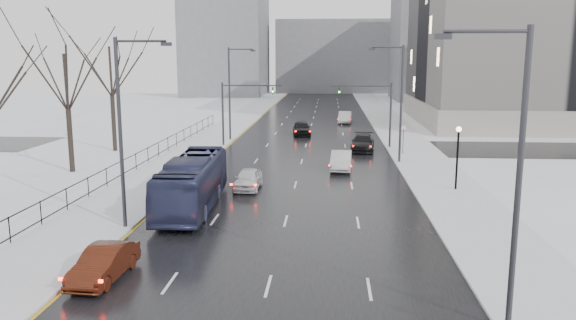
% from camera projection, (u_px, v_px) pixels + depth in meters
% --- Properties ---
extents(road, '(16.00, 150.00, 0.04)m').
position_uv_depth(road, '(310.00, 132.00, 68.44)').
color(road, black).
rests_on(road, ground).
extents(cross_road, '(130.00, 10.00, 0.04)m').
position_uv_depth(cross_road, '(306.00, 147.00, 56.67)').
color(cross_road, black).
rests_on(cross_road, ground).
extents(sidewalk_left, '(5.00, 150.00, 0.16)m').
position_uv_depth(sidewalk_left, '(225.00, 130.00, 69.19)').
color(sidewalk_left, silver).
rests_on(sidewalk_left, ground).
extents(sidewalk_right, '(5.00, 150.00, 0.16)m').
position_uv_depth(sidewalk_right, '(397.00, 132.00, 67.68)').
color(sidewalk_right, silver).
rests_on(sidewalk_right, ground).
extents(park_strip, '(14.00, 150.00, 0.12)m').
position_uv_depth(park_strip, '(149.00, 130.00, 69.88)').
color(park_strip, white).
rests_on(park_strip, ground).
extents(tree_park_d, '(8.75, 8.75, 12.50)m').
position_uv_depth(tree_park_d, '(73.00, 173.00, 44.23)').
color(tree_park_d, black).
rests_on(tree_park_d, ground).
extents(tree_park_e, '(9.45, 9.45, 13.50)m').
position_uv_depth(tree_park_e, '(115.00, 152.00, 54.07)').
color(tree_park_e, black).
rests_on(tree_park_e, ground).
extents(iron_fence, '(0.06, 70.00, 1.30)m').
position_uv_depth(iron_fence, '(112.00, 173.00, 39.80)').
color(iron_fence, black).
rests_on(iron_fence, sidewalk_left).
extents(streetlight_r_near, '(2.95, 0.25, 10.00)m').
position_uv_depth(streetlight_r_near, '(512.00, 166.00, 17.80)').
color(streetlight_r_near, '#2D2D33').
rests_on(streetlight_r_near, ground).
extents(streetlight_r_mid, '(2.95, 0.25, 10.00)m').
position_uv_depth(streetlight_r_mid, '(399.00, 98.00, 47.22)').
color(streetlight_r_mid, '#2D2D33').
rests_on(streetlight_r_mid, ground).
extents(streetlight_l_near, '(2.95, 0.25, 10.00)m').
position_uv_depth(streetlight_l_near, '(124.00, 124.00, 28.79)').
color(streetlight_l_near, '#2D2D33').
rests_on(streetlight_l_near, ground).
extents(streetlight_l_far, '(2.95, 0.25, 10.00)m').
position_uv_depth(streetlight_l_far, '(231.00, 89.00, 60.17)').
color(streetlight_l_far, '#2D2D33').
rests_on(streetlight_l_far, ground).
extents(lamppost_r_mid, '(0.36, 0.36, 4.28)m').
position_uv_depth(lamppost_r_mid, '(458.00, 149.00, 37.70)').
color(lamppost_r_mid, black).
rests_on(lamppost_r_mid, sidewalk_right).
extents(mast_signal_right, '(6.10, 0.33, 6.50)m').
position_uv_depth(mast_signal_right, '(380.00, 107.00, 55.40)').
color(mast_signal_right, '#2D2D33').
rests_on(mast_signal_right, ground).
extents(mast_signal_left, '(6.10, 0.33, 6.50)m').
position_uv_depth(mast_signal_left, '(233.00, 106.00, 56.46)').
color(mast_signal_left, '#2D2D33').
rests_on(mast_signal_left, ground).
extents(no_uturn_sign, '(0.60, 0.06, 2.70)m').
position_uv_depth(no_uturn_sign, '(404.00, 131.00, 51.67)').
color(no_uturn_sign, '#2D2D33').
rests_on(no_uturn_sign, sidewalk_right).
extents(civic_building, '(41.00, 31.00, 24.80)m').
position_uv_depth(civic_building, '(573.00, 40.00, 75.66)').
color(civic_building, gray).
rests_on(civic_building, ground).
extents(bldg_far_right, '(24.00, 20.00, 22.00)m').
position_uv_depth(bldg_far_right, '(452.00, 47.00, 118.37)').
color(bldg_far_right, slate).
rests_on(bldg_far_right, ground).
extents(bldg_far_left, '(18.00, 22.00, 28.00)m').
position_uv_depth(bldg_far_left, '(226.00, 35.00, 131.24)').
color(bldg_far_left, slate).
rests_on(bldg_far_left, ground).
extents(bldg_far_center, '(30.00, 18.00, 18.00)m').
position_uv_depth(bldg_far_center, '(336.00, 57.00, 144.98)').
color(bldg_far_center, slate).
rests_on(bldg_far_center, ground).
extents(sedan_left_near, '(1.71, 4.25, 1.37)m').
position_uv_depth(sedan_left_near, '(104.00, 263.00, 22.90)').
color(sedan_left_near, '#42170B').
rests_on(sedan_left_near, road).
extents(bus, '(3.13, 11.28, 3.11)m').
position_uv_depth(bus, '(192.00, 183.00, 33.65)').
color(bus, '#292D50').
rests_on(bus, road).
extents(sedan_center_near, '(1.72, 4.17, 1.41)m').
position_uv_depth(sedan_center_near, '(248.00, 179.00, 38.60)').
color(sedan_center_near, silver).
rests_on(sedan_center_near, road).
extents(sedan_right_near, '(1.87, 4.73, 1.53)m').
position_uv_depth(sedan_right_near, '(341.00, 160.00, 45.13)').
color(sedan_right_near, '#BAB8BE').
rests_on(sedan_right_near, road).
extents(sedan_right_far, '(2.64, 5.49, 1.54)m').
position_uv_depth(sedan_right_far, '(363.00, 143.00, 54.35)').
color(sedan_right_far, black).
rests_on(sedan_right_far, road).
extents(sedan_center_far, '(2.42, 4.98, 1.64)m').
position_uv_depth(sedan_center_far, '(302.00, 128.00, 65.07)').
color(sedan_center_far, black).
rests_on(sedan_center_far, road).
extents(sedan_right_distant, '(2.03, 4.90, 1.58)m').
position_uv_depth(sedan_right_distant, '(345.00, 117.00, 76.95)').
color(sedan_right_distant, white).
rests_on(sedan_right_distant, road).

